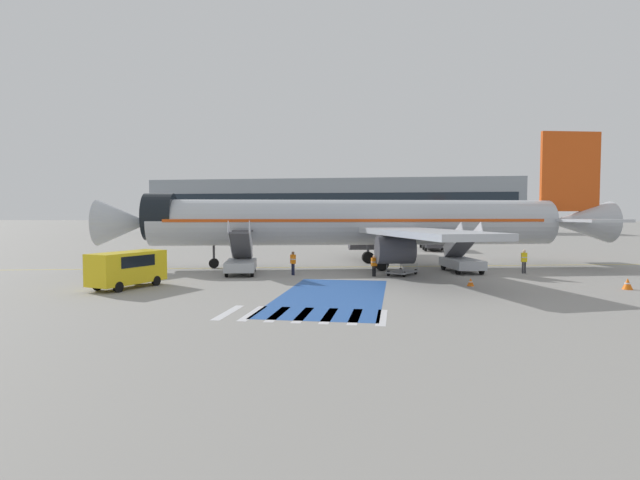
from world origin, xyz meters
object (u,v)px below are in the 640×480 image
Objects in this scene: baggage_cart at (402,272)px; ground_crew_1 at (524,260)px; airliner at (363,222)px; boarding_stairs_forward at (241,261)px; traffic_cone_1 at (628,284)px; boarding_stairs_aft at (462,260)px; fuel_tanker at (432,237)px; ground_crew_0 at (374,264)px; traffic_cone_0 at (471,282)px; terminal_building at (330,206)px; ground_crew_2 at (293,261)px; service_van_0 at (127,267)px.

baggage_cart is 1.60× the size of ground_crew_1.
airliner is 11.61m from boarding_stairs_forward.
boarding_stairs_forward is 26.26m from traffic_cone_1.
boarding_stairs_forward is at bearing -180.00° from boarding_stairs_aft.
boarding_stairs_forward reaches higher than baggage_cart.
fuel_tanker reaches higher than ground_crew_1.
ground_crew_0 is at bearing 177.25° from airliner.
terminal_building is at bearing 102.92° from traffic_cone_0.
ground_crew_2 is at bearing -83.93° from terminal_building.
fuel_tanker is 1.78× the size of service_van_0.
ground_crew_0 is at bearing -134.80° from service_van_0.
boarding_stairs_aft reaches higher than ground_crew_1.
ground_crew_2 is at bearing -121.51° from service_van_0.
traffic_cone_1 is (17.05, -10.66, -3.56)m from airliner.
service_van_0 is 3.31× the size of ground_crew_0.
baggage_cart is at bearing -162.37° from airliner.
baggage_cart is at bearing -7.71° from boarding_stairs_forward.
fuel_tanker is at bearing -135.51° from ground_crew_0.
fuel_tanker is (7.49, 22.79, -2.25)m from airliner.
ground_crew_1 reaches higher than traffic_cone_1.
airliner is at bearing 93.59° from ground_crew_2.
terminal_building is (-1.16, 102.60, 5.53)m from service_van_0.
airliner is at bearing 147.11° from baggage_cart.
airliner is 28.02× the size of ground_crew_0.
traffic_cone_1 is at bearing -155.74° from service_van_0.
traffic_cone_1 is (9.57, -33.45, -1.32)m from fuel_tanker.
traffic_cone_0 is at bearing -26.76° from boarding_stairs_forward.
fuel_tanker is (-0.61, 25.45, 0.67)m from boarding_stairs_aft.
baggage_cart is at bearing -78.92° from terminal_building.
airliner is 4.74× the size of fuel_tanker.
ground_crew_1 is (9.42, 2.60, 0.83)m from baggage_cart.
traffic_cone_1 is at bearing -135.83° from airliner.
ground_crew_1 is at bearing 41.12° from baggage_cart.
service_van_0 is at bearing 19.46° from ground_crew_1.
service_van_0 is at bearing -89.35° from terminal_building.
traffic_cone_0 is at bearing -106.66° from boarding_stairs_aft.
boarding_stairs_aft is 3.46× the size of ground_crew_0.
airliner is at bearing -17.68° from ground_crew_1.
traffic_cone_1 is at bearing 114.02° from ground_crew_1.
service_van_0 is 0.06× the size of terminal_building.
boarding_stairs_aft is at bearing -8.03° from ground_crew_1.
service_van_0 is (-21.20, -37.66, -0.31)m from fuel_tanker.
ground_crew_1 is 1.03× the size of ground_crew_2.
traffic_cone_0 is at bearing -157.99° from airliner.
airliner is 7.44m from baggage_cart.
ground_crew_1 is at bearing -73.02° from terminal_building.
boarding_stairs_aft reaches higher than fuel_tanker.
terminal_building reaches higher than service_van_0.
boarding_stairs_forward reaches higher than ground_crew_0.
traffic_cone_0 is at bearing -92.08° from fuel_tanker.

